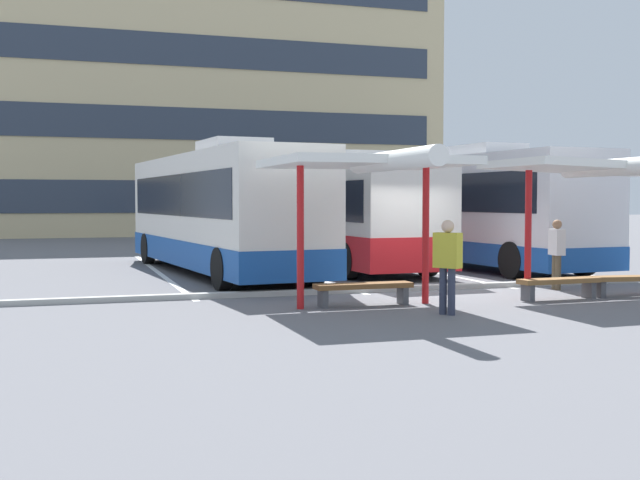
% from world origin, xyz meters
% --- Properties ---
extents(ground_plane, '(160.00, 160.00, 0.00)m').
position_xyz_m(ground_plane, '(0.00, 0.00, 0.00)').
color(ground_plane, slate).
extents(terminal_building, '(30.01, 11.05, 23.78)m').
position_xyz_m(terminal_building, '(0.03, 35.10, 10.54)').
color(terminal_building, '#D1BC8C').
rests_on(terminal_building, ground).
extents(coach_bus_0, '(3.71, 11.89, 3.72)m').
position_xyz_m(coach_bus_0, '(-4.05, 5.95, 1.74)').
color(coach_bus_0, silver).
rests_on(coach_bus_0, ground).
extents(coach_bus_1, '(3.18, 10.75, 3.52)m').
position_xyz_m(coach_bus_1, '(-0.16, 6.81, 1.61)').
color(coach_bus_1, silver).
rests_on(coach_bus_1, ground).
extents(coach_bus_2, '(3.38, 12.57, 3.78)m').
position_xyz_m(coach_bus_2, '(3.93, 6.48, 1.79)').
color(coach_bus_2, silver).
rests_on(coach_bus_2, ground).
extents(lane_stripe_0, '(0.16, 14.00, 0.01)m').
position_xyz_m(lane_stripe_0, '(-5.69, 6.71, 0.00)').
color(lane_stripe_0, white).
rests_on(lane_stripe_0, ground).
extents(lane_stripe_1, '(0.16, 14.00, 0.01)m').
position_xyz_m(lane_stripe_1, '(-1.90, 6.71, 0.00)').
color(lane_stripe_1, white).
rests_on(lane_stripe_1, ground).
extents(lane_stripe_2, '(0.16, 14.00, 0.01)m').
position_xyz_m(lane_stripe_2, '(1.90, 6.71, 0.00)').
color(lane_stripe_2, white).
rests_on(lane_stripe_2, ground).
extents(lane_stripe_3, '(0.16, 14.00, 0.01)m').
position_xyz_m(lane_stripe_3, '(5.69, 6.71, 0.00)').
color(lane_stripe_3, white).
rests_on(lane_stripe_3, ground).
extents(waiting_shelter_0, '(3.65, 4.79, 2.99)m').
position_xyz_m(waiting_shelter_0, '(-2.65, -2.30, 2.77)').
color(waiting_shelter_0, red).
rests_on(waiting_shelter_0, ground).
extents(bench_0, '(2.00, 0.42, 0.45)m').
position_xyz_m(bench_0, '(-2.65, -1.96, 0.34)').
color(bench_0, brown).
rests_on(bench_0, ground).
extents(waiting_shelter_1, '(4.10, 4.53, 2.95)m').
position_xyz_m(waiting_shelter_1, '(2.52, -2.42, 2.73)').
color(waiting_shelter_1, red).
rests_on(waiting_shelter_1, ground).
extents(bench_1, '(1.86, 0.50, 0.45)m').
position_xyz_m(bench_1, '(1.62, -2.33, 0.34)').
color(bench_1, brown).
rests_on(bench_1, ground).
extents(bench_2, '(1.77, 0.65, 0.45)m').
position_xyz_m(bench_2, '(3.42, -2.34, 0.34)').
color(bench_2, brown).
rests_on(bench_2, ground).
extents(platform_kerb, '(44.00, 0.24, 0.12)m').
position_xyz_m(platform_kerb, '(0.00, 0.15, 0.06)').
color(platform_kerb, '#ADADA8').
rests_on(platform_kerb, ground).
extents(waiting_passenger_0, '(0.46, 0.54, 1.74)m').
position_xyz_m(waiting_passenger_0, '(-1.64, -3.60, 1.01)').
color(waiting_passenger_0, '#33384C').
rests_on(waiting_passenger_0, ground).
extents(waiting_passenger_1, '(0.29, 0.50, 1.64)m').
position_xyz_m(waiting_passenger_1, '(2.68, -0.70, 0.95)').
color(waiting_passenger_1, brown).
rests_on(waiting_passenger_1, ground).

